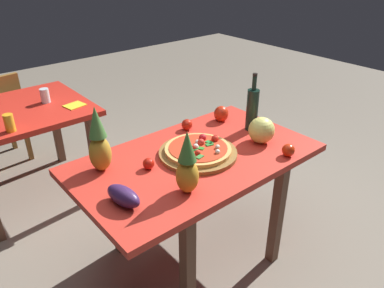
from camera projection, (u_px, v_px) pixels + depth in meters
name	position (u px, v px, depth m)	size (l,w,h in m)	color
ground_plane	(195.00, 254.00, 2.47)	(10.00, 10.00, 0.00)	gray
display_table	(196.00, 169.00, 2.16)	(1.39, 0.81, 0.75)	brown
background_table	(19.00, 123.00, 2.76)	(1.00, 0.87, 0.75)	brown
pizza_board	(198.00, 153.00, 2.12)	(0.45, 0.45, 0.03)	brown
pizza	(198.00, 148.00, 2.11)	(0.38, 0.38, 0.06)	#E8A756
wine_bottle	(252.00, 109.00, 2.36)	(0.08, 0.08, 0.38)	black
pineapple_left	(187.00, 166.00, 1.74)	(0.11, 0.11, 0.33)	#BE8824
pineapple_right	(99.00, 143.00, 1.91)	(0.12, 0.12, 0.37)	#B18A28
melon	(261.00, 130.00, 2.23)	(0.16, 0.16, 0.16)	#DBD66A
bell_pepper	(221.00, 114.00, 2.52)	(0.10, 0.10, 0.11)	red
eggplant	(123.00, 196.00, 1.70)	(0.20, 0.09, 0.09)	#3D2150
tomato_near_board	(288.00, 150.00, 2.10)	(0.07, 0.07, 0.07)	red
tomato_beside_pepper	(267.00, 126.00, 2.38)	(0.07, 0.07, 0.07)	red
tomato_at_corner	(187.00, 125.00, 2.40)	(0.07, 0.07, 0.07)	red
tomato_by_bottle	(149.00, 164.00, 1.98)	(0.06, 0.06, 0.06)	red
drinking_glass_juice	(9.00, 123.00, 2.37)	(0.06, 0.06, 0.12)	#F5A220
drinking_glass_water	(45.00, 96.00, 2.81)	(0.07, 0.07, 0.11)	silver
napkin_folded	(75.00, 105.00, 2.78)	(0.14, 0.12, 0.01)	yellow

